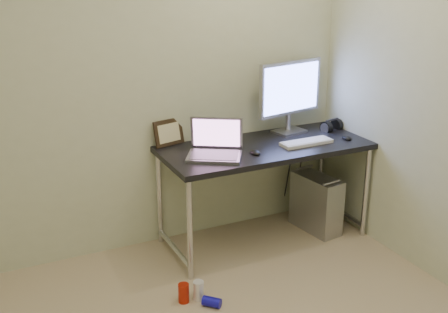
% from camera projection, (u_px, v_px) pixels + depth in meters
% --- Properties ---
extents(wall_back, '(3.50, 0.02, 2.50)m').
position_uv_depth(wall_back, '(114.00, 81.00, 3.76)').
color(wall_back, beige).
rests_on(wall_back, ground).
extents(desk, '(1.52, 0.66, 0.75)m').
position_uv_depth(desk, '(265.00, 156.00, 4.08)').
color(desk, black).
rests_on(desk, ground).
extents(tower_computer, '(0.24, 0.45, 0.47)m').
position_uv_depth(tower_computer, '(316.00, 203.00, 4.37)').
color(tower_computer, '#A6A7AB').
rests_on(tower_computer, ground).
extents(cable_a, '(0.01, 0.16, 0.69)m').
position_uv_depth(cable_a, '(289.00, 170.00, 4.57)').
color(cable_a, black).
rests_on(cable_a, ground).
extents(cable_b, '(0.02, 0.11, 0.71)m').
position_uv_depth(cable_b, '(300.00, 171.00, 4.60)').
color(cable_b, black).
rests_on(cable_b, ground).
extents(can_red, '(0.07, 0.07, 0.12)m').
position_uv_depth(can_red, '(184.00, 293.00, 3.48)').
color(can_red, '#AE1D0A').
rests_on(can_red, ground).
extents(can_white, '(0.08, 0.08, 0.12)m').
position_uv_depth(can_white, '(199.00, 290.00, 3.51)').
color(can_white, white).
rests_on(can_white, ground).
extents(can_blue, '(0.12, 0.13, 0.06)m').
position_uv_depth(can_blue, '(212.00, 302.00, 3.44)').
color(can_blue, '#1510B8').
rests_on(can_blue, ground).
extents(laptop, '(0.46, 0.44, 0.25)m').
position_uv_depth(laptop, '(215.00, 147.00, 3.83)').
color(laptop, '#A2A1A9').
rests_on(laptop, desk).
extents(monitor, '(0.59, 0.21, 0.55)m').
position_uv_depth(monitor, '(290.00, 91.00, 4.25)').
color(monitor, '#A2A1A9').
rests_on(monitor, desk).
extents(keyboard, '(0.39, 0.13, 0.02)m').
position_uv_depth(keyboard, '(306.00, 142.00, 4.07)').
color(keyboard, silver).
rests_on(keyboard, desk).
extents(mouse_right, '(0.08, 0.11, 0.03)m').
position_uv_depth(mouse_right, '(347.00, 137.00, 4.18)').
color(mouse_right, black).
rests_on(mouse_right, desk).
extents(mouse_left, '(0.07, 0.11, 0.04)m').
position_uv_depth(mouse_left, '(255.00, 151.00, 3.86)').
color(mouse_left, black).
rests_on(mouse_left, desk).
extents(headphones, '(0.18, 0.11, 0.11)m').
position_uv_depth(headphones, '(332.00, 126.00, 4.40)').
color(headphones, black).
rests_on(headphones, desk).
extents(picture_frame, '(0.25, 0.12, 0.19)m').
position_uv_depth(picture_frame, '(169.00, 132.00, 4.02)').
color(picture_frame, black).
rests_on(picture_frame, desk).
extents(webcam, '(0.04, 0.03, 0.11)m').
position_uv_depth(webcam, '(199.00, 131.00, 4.11)').
color(webcam, silver).
rests_on(webcam, desk).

